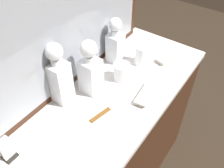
{
  "coord_description": "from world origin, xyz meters",
  "views": [
    {
      "loc": [
        -0.66,
        -0.47,
        1.73
      ],
      "look_at": [
        0.0,
        0.0,
        0.96
      ],
      "focal_mm": 39.58,
      "sensor_mm": 36.0,
      "label": 1
    }
  ],
  "objects": [
    {
      "name": "crystal_tumbler_right",
      "position": [
        0.13,
        0.03,
        0.92
      ],
      "size": [
        0.08,
        0.08,
        0.09
      ],
      "color": "white",
      "rests_on": "dresser"
    },
    {
      "name": "tortoiseshell_comb",
      "position": [
        -0.13,
        -0.03,
        0.88
      ],
      "size": [
        0.11,
        0.04,
        0.01
      ],
      "color": "brown",
      "rests_on": "dresser"
    },
    {
      "name": "crystal_tumbler_center",
      "position": [
        0.3,
        0.02,
        0.93
      ],
      "size": [
        0.07,
        0.07,
        0.11
      ],
      "color": "white",
      "rests_on": "dresser"
    },
    {
      "name": "crystal_decanter_right",
      "position": [
        -0.15,
        0.18,
        1.0
      ],
      "size": [
        0.08,
        0.08,
        0.31
      ],
      "color": "white",
      "rests_on": "dresser"
    },
    {
      "name": "crystal_decanter_rear",
      "position": [
        -0.02,
        0.11,
        0.99
      ],
      "size": [
        0.09,
        0.09,
        0.28
      ],
      "color": "white",
      "rests_on": "dresser"
    },
    {
      "name": "crystal_decanter_left",
      "position": [
        0.24,
        0.15,
        0.98
      ],
      "size": [
        0.08,
        0.08,
        0.26
      ],
      "color": "white",
      "rests_on": "dresser"
    },
    {
      "name": "silver_brush_left",
      "position": [
        0.41,
        -0.09,
        0.89
      ],
      "size": [
        0.15,
        0.09,
        0.02
      ],
      "color": "#B7A88C",
      "rests_on": "dresser"
    },
    {
      "name": "napkin_holder",
      "position": [
        -0.49,
        0.13,
        0.92
      ],
      "size": [
        0.05,
        0.05,
        0.11
      ],
      "color": "black",
      "rests_on": "dresser"
    },
    {
      "name": "dresser",
      "position": [
        0.0,
        0.0,
        0.44
      ],
      "size": [
        1.2,
        0.48,
        0.88
      ],
      "color": "#381E11",
      "rests_on": "ground_plane"
    },
    {
      "name": "dresser_mirror",
      "position": [
        0.0,
        0.22,
        1.23
      ],
      "size": [
        1.06,
        0.03,
        0.71
      ],
      "color": "#381E11",
      "rests_on": "dresser"
    },
    {
      "name": "silver_brush_far_right",
      "position": [
        0.09,
        -0.13,
        0.89
      ],
      "size": [
        0.16,
        0.08,
        0.02
      ],
      "color": "#B7A88C",
      "rests_on": "dresser"
    }
  ]
}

